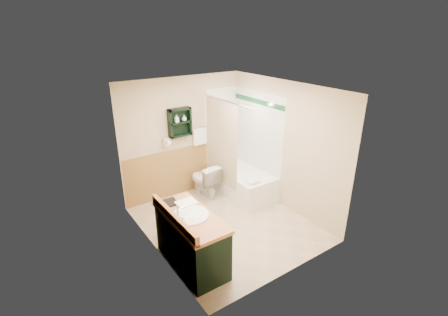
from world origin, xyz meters
TOP-DOWN VIEW (x-y plane):
  - floor at (0.00, 0.00)m, footprint 3.00×3.00m
  - back_wall at (0.00, 1.52)m, footprint 2.60×0.04m
  - left_wall at (-1.32, 0.00)m, footprint 0.04×3.00m
  - right_wall at (1.32, 0.00)m, footprint 0.04×3.00m
  - ceiling at (0.00, 0.00)m, footprint 2.60×3.00m
  - wainscot_left at (-1.29, 0.00)m, footprint 2.98×2.98m
  - wainscot_back at (0.00, 1.49)m, footprint 2.58×2.58m
  - mirror_frame at (-1.27, -0.55)m, footprint 1.30×1.30m
  - mirror_glass at (-1.27, -0.55)m, footprint 1.20×1.20m
  - tile_right at (1.28, 0.75)m, footprint 1.50×1.50m
  - tile_back at (1.03, 1.48)m, footprint 0.95×0.95m
  - tile_accent at (1.27, 0.75)m, footprint 1.50×1.50m
  - wall_shelf at (-0.10, 1.41)m, footprint 0.45×0.15m
  - hair_dryer at (-0.40, 1.43)m, footprint 0.10×0.24m
  - towel_bar at (0.35, 1.45)m, footprint 0.40×0.06m
  - curtain_rod at (0.53, 0.75)m, footprint 0.03×1.60m
  - shower_curtain at (0.53, 0.92)m, footprint 1.05×1.05m
  - vanity at (-0.99, -0.56)m, footprint 0.59×1.29m
  - bathtub at (0.93, 0.78)m, footprint 0.77×1.50m
  - toilet at (0.22, 1.10)m, footprint 0.45×0.74m
  - counter_towel at (-0.89, -0.26)m, footprint 0.29×0.22m
  - vanity_book at (-1.16, -0.08)m, footprint 0.18×0.04m
  - tub_towel at (0.73, 0.18)m, footprint 0.22×0.18m
  - soap_bottle_a at (-0.17, 1.40)m, footprint 0.07×0.15m
  - soap_bottle_b at (-0.01, 1.40)m, footprint 0.12×0.14m

SIDE VIEW (x-z plane):
  - floor at x=0.00m, z-range 0.00..0.00m
  - bathtub at x=0.93m, z-range 0.00..0.51m
  - toilet at x=0.22m, z-range 0.00..0.70m
  - vanity at x=-0.99m, z-range 0.00..0.82m
  - wainscot_left at x=-1.29m, z-range 0.00..1.00m
  - wainscot_back at x=0.00m, z-range 0.00..1.00m
  - tub_towel at x=0.73m, z-range 0.51..0.58m
  - counter_towel at x=-0.89m, z-range 0.82..0.86m
  - vanity_book at x=-1.16m, z-range 0.82..1.06m
  - tile_right at x=1.28m, z-range 0.00..2.10m
  - tile_back at x=1.03m, z-range 0.00..2.10m
  - shower_curtain at x=0.53m, z-range 0.30..2.00m
  - back_wall at x=0.00m, z-range 0.00..2.40m
  - left_wall at x=-1.32m, z-range 0.00..2.40m
  - right_wall at x=1.32m, z-range 0.00..2.40m
  - hair_dryer at x=-0.40m, z-range 1.11..1.29m
  - towel_bar at x=0.35m, z-range 1.15..1.55m
  - mirror_frame at x=-1.27m, z-range 1.00..2.00m
  - mirror_glass at x=-1.27m, z-range 1.05..1.95m
  - wall_shelf at x=-0.10m, z-range 1.27..1.83m
  - soap_bottle_a at x=-0.17m, z-range 1.56..1.63m
  - soap_bottle_b at x=-0.01m, z-range 1.56..1.65m
  - tile_accent at x=1.27m, z-range 1.85..1.95m
  - curtain_rod at x=0.53m, z-range 1.98..2.02m
  - ceiling at x=0.00m, z-range 2.40..2.44m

